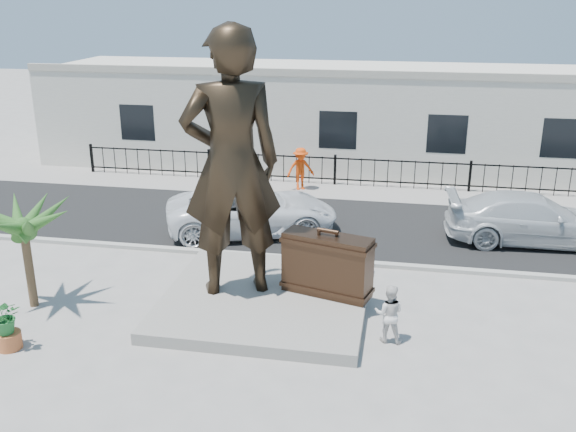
{
  "coord_description": "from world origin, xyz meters",
  "views": [
    {
      "loc": [
        2.83,
        -13.19,
        7.69
      ],
      "look_at": [
        0.0,
        2.0,
        2.3
      ],
      "focal_mm": 40.0,
      "sensor_mm": 36.0,
      "label": 1
    }
  ],
  "objects_px": {
    "car_white": "(252,210)",
    "tourist": "(389,314)",
    "suitcase": "(327,265)",
    "statue": "(231,164)"
  },
  "relations": [
    {
      "from": "tourist",
      "to": "car_white",
      "type": "relative_size",
      "value": 0.25
    },
    {
      "from": "suitcase",
      "to": "tourist",
      "type": "distance_m",
      "value": 2.35
    },
    {
      "from": "statue",
      "to": "car_white",
      "type": "distance_m",
      "value": 5.78
    },
    {
      "from": "suitcase",
      "to": "statue",
      "type": "bearing_deg",
      "value": -160.14
    },
    {
      "from": "statue",
      "to": "car_white",
      "type": "height_order",
      "value": "statue"
    },
    {
      "from": "car_white",
      "to": "statue",
      "type": "bearing_deg",
      "value": 169.49
    },
    {
      "from": "car_white",
      "to": "tourist",
      "type": "bearing_deg",
      "value": -162.01
    },
    {
      "from": "car_white",
      "to": "suitcase",
      "type": "bearing_deg",
      "value": -165.53
    },
    {
      "from": "suitcase",
      "to": "tourist",
      "type": "height_order",
      "value": "suitcase"
    },
    {
      "from": "suitcase",
      "to": "tourist",
      "type": "relative_size",
      "value": 1.62
    }
  ]
}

